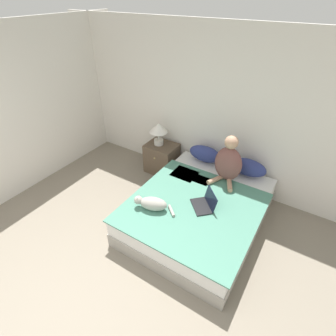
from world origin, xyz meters
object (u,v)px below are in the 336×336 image
(laptop_open, at_px, (204,204))
(nightstand, at_px, (162,158))
(pillow_near, at_px, (205,154))
(pillow_far, at_px, (248,167))
(person_sitting, at_px, (228,162))
(table_lamp, at_px, (158,130))
(bed, at_px, (199,211))
(cat_tabby, at_px, (152,203))

(laptop_open, relative_size, nightstand, 0.75)
(pillow_near, relative_size, pillow_far, 1.00)
(person_sitting, xyz_separation_m, laptop_open, (-0.01, -0.72, -0.26))
(nightstand, xyz_separation_m, table_lamp, (-0.06, -0.00, 0.56))
(pillow_near, height_order, table_lamp, table_lamp)
(laptop_open, bearing_deg, pillow_near, 161.21)
(bed, height_order, pillow_near, pillow_near)
(bed, relative_size, laptop_open, 5.00)
(pillow_near, bearing_deg, table_lamp, -174.72)
(person_sitting, relative_size, nightstand, 1.33)
(pillow_far, distance_m, laptop_open, 1.05)
(bed, bearing_deg, nightstand, 145.22)
(bed, height_order, person_sitting, person_sitting)
(pillow_far, height_order, person_sitting, person_sitting)
(person_sitting, bearing_deg, pillow_near, 149.76)
(bed, height_order, pillow_far, pillow_far)
(cat_tabby, xyz_separation_m, laptop_open, (0.57, 0.41, -0.04))
(pillow_far, xyz_separation_m, laptop_open, (-0.25, -1.01, -0.09))
(nightstand, height_order, table_lamp, table_lamp)
(pillow_near, bearing_deg, pillow_far, 0.00)
(pillow_far, distance_m, nightstand, 1.59)
(person_sitting, relative_size, laptop_open, 1.77)
(cat_tabby, bearing_deg, pillow_near, -112.47)
(pillow_far, height_order, nightstand, pillow_far)
(pillow_far, relative_size, laptop_open, 1.32)
(bed, bearing_deg, person_sitting, 77.53)
(bed, bearing_deg, pillow_far, 67.64)
(nightstand, bearing_deg, laptop_open, -35.66)
(table_lamp, bearing_deg, laptop_open, -34.39)
(pillow_far, height_order, cat_tabby, pillow_far)
(pillow_near, height_order, pillow_far, same)
(nightstand, bearing_deg, cat_tabby, -61.26)
(pillow_near, xyz_separation_m, cat_tabby, (-0.08, -1.43, -0.04))
(pillow_far, relative_size, table_lamp, 1.36)
(person_sitting, height_order, cat_tabby, person_sitting)
(person_sitting, bearing_deg, nightstand, 170.65)
(table_lamp, bearing_deg, cat_tabby, -59.36)
(person_sitting, xyz_separation_m, nightstand, (-1.32, 0.22, -0.50))
(pillow_near, distance_m, nightstand, 0.88)
(person_sitting, relative_size, table_lamp, 1.82)
(person_sitting, bearing_deg, cat_tabby, -117.13)
(bed, xyz_separation_m, person_sitting, (0.13, 0.61, 0.54))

